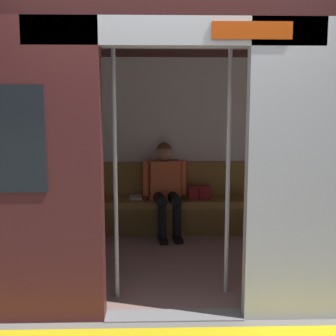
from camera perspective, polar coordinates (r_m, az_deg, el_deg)
The scene contains 9 objects.
ground_plane at distance 3.55m, azimuth 0.81°, elevation -18.99°, with size 60.00×60.00×0.00m, color gray.
platform_edge_strip at distance 3.28m, azimuth 1.04°, elevation -21.34°, with size 8.00×0.24×0.01m, color yellow.
train_car at distance 4.37m, azimuth -0.85°, elevation 7.41°, with size 6.40×2.75×2.36m.
bench_seat at distance 5.55m, azimuth -0.14°, elevation -5.20°, with size 2.89×0.44×0.43m.
person_seated at distance 5.43m, azimuth -0.35°, elevation -2.00°, with size 0.55×0.71×1.16m.
handbag at distance 5.56m, azimuth 4.11°, elevation -3.23°, with size 0.26×0.15×0.17m.
book at distance 5.60m, azimuth -4.31°, elevation -3.90°, with size 0.15×0.22×0.03m, color silver.
grab_pole_door at distance 3.56m, azimuth -6.99°, elevation -0.11°, with size 0.04×0.04×2.22m, color silver.
grab_pole_far at distance 3.67m, azimuth 7.95°, elevation 0.11°, with size 0.04×0.04×2.22m, color silver.
Camera 1 is at (0.13, 3.15, 1.62)m, focal length 46.14 mm.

